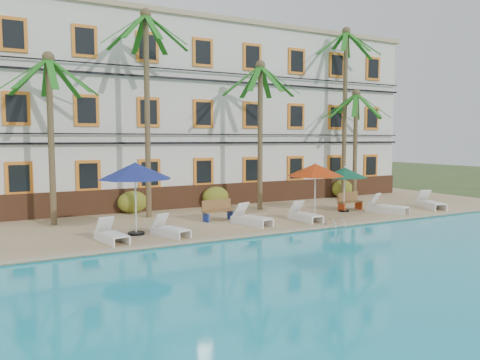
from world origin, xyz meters
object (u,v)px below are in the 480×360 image
palm_c (260,115)px  lounger_d (304,214)px  lounger_c (251,218)px  palm_e (356,128)px  pool_ladder (335,227)px  palm_d (345,93)px  bench_right (349,201)px  lounger_a (111,234)px  lounger_b (170,229)px  palm_b (147,88)px  palm_a (50,114)px  umbrella_blue (135,171)px  umbrella_green (345,173)px  bench_left (218,210)px  umbrella_red (315,170)px  lounger_f (430,203)px  lounger_e (386,207)px

palm_c → lounger_d: (0.05, -3.83, -4.62)m
lounger_c → palm_e: bearing=24.1°
lounger_c → lounger_d: 2.62m
palm_e → pool_ladder: 10.23m
palm_d → bench_right: palm_d is taller
lounger_a → lounger_d: bearing=1.7°
lounger_b → palm_b: bearing=82.6°
palm_a → umbrella_blue: bearing=-55.6°
palm_a → umbrella_green: palm_a is taller
bench_left → umbrella_red: bearing=-21.7°
umbrella_blue → lounger_c: (4.89, -0.29, -2.14)m
bench_right → palm_c: bearing=148.9°
bench_left → palm_d: bearing=17.4°
palm_b → palm_d: bearing=3.8°
palm_e → pool_ladder: size_ratio=8.90×
palm_b → umbrella_red: palm_b is taller
palm_e → lounger_f: palm_e is taller
lounger_e → bench_right: lounger_e is taller
palm_b → lounger_c: palm_b is taller
palm_b → bench_right: 11.53m
lounger_a → bench_right: bench_right is taller
bench_right → palm_d: bearing=53.2°
umbrella_green → lounger_c: 6.24m
palm_a → bench_right: (13.91, -2.78, -4.22)m
palm_b → palm_c: bearing=-3.6°
umbrella_green → palm_e: bearing=42.3°
lounger_b → lounger_c: 3.89m
palm_e → pool_ladder: bearing=-136.6°
bench_left → lounger_c: bearing=-64.5°
lounger_f → bench_right: size_ratio=1.34×
umbrella_blue → palm_b: bearing=65.9°
umbrella_blue → lounger_b: (1.05, -0.84, -2.17)m
umbrella_green → palm_c: bearing=142.3°
palm_b → lounger_a: palm_b is taller
palm_c → umbrella_green: bearing=-37.7°
palm_c → lounger_a: (-8.58, -4.10, -4.63)m
umbrella_blue → lounger_d: 7.82m
palm_d → bench_right: (-2.67, -3.57, -5.92)m
palm_b → umbrella_red: (6.64, -3.94, -3.76)m
palm_b → pool_ladder: bearing=-44.4°
palm_d → palm_e: palm_d is taller
lounger_e → bench_right: 1.88m
lounger_a → bench_right: size_ratio=1.20×
umbrella_green → lounger_a: size_ratio=1.24×
palm_d → lounger_e: palm_d is taller
pool_ladder → palm_e: bearing=43.4°
palm_e → umbrella_red: 7.86m
lounger_f → lounger_d: bearing=179.5°
palm_e → lounger_e: bearing=-114.3°
bench_right → umbrella_blue: bearing=-175.4°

